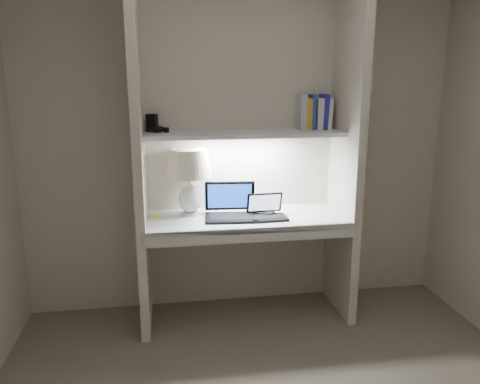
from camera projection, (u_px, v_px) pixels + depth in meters
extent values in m
cube|color=beige|center=(240.00, 145.00, 3.50)|extent=(3.20, 0.01, 2.50)
cube|color=beige|center=(139.00, 152.00, 3.12)|extent=(0.06, 0.55, 2.50)
cube|color=beige|center=(347.00, 148.00, 3.34)|extent=(0.06, 0.55, 2.50)
cube|color=white|center=(246.00, 219.00, 3.35)|extent=(1.40, 0.55, 0.04)
cube|color=silver|center=(253.00, 235.00, 3.11)|extent=(1.46, 0.03, 0.10)
cube|color=silver|center=(244.00, 134.00, 3.30)|extent=(1.40, 0.36, 0.03)
cube|color=white|center=(244.00, 137.00, 3.30)|extent=(0.60, 0.04, 0.02)
cylinder|color=white|center=(190.00, 213.00, 3.38)|extent=(0.12, 0.12, 0.02)
ellipsoid|color=white|center=(190.00, 199.00, 3.36)|extent=(0.16, 0.16, 0.21)
cylinder|color=white|center=(190.00, 182.00, 3.33)|extent=(0.03, 0.03, 0.09)
sphere|color=#FFD899|center=(189.00, 170.00, 3.31)|extent=(0.05, 0.05, 0.05)
cube|color=black|center=(231.00, 218.00, 3.28)|extent=(0.38, 0.28, 0.02)
cube|color=black|center=(231.00, 216.00, 3.28)|extent=(0.32, 0.20, 0.00)
cube|color=black|center=(230.00, 196.00, 3.40)|extent=(0.36, 0.10, 0.23)
cube|color=blue|center=(230.00, 196.00, 3.40)|extent=(0.32, 0.08, 0.18)
cube|color=black|center=(268.00, 218.00, 3.28)|extent=(0.27, 0.19, 0.02)
cube|color=black|center=(268.00, 217.00, 3.28)|extent=(0.22, 0.14, 0.00)
cube|color=black|center=(264.00, 203.00, 3.37)|extent=(0.26, 0.07, 0.15)
cube|color=silver|center=(265.00, 203.00, 3.36)|extent=(0.23, 0.05, 0.12)
cube|color=silver|center=(239.00, 200.00, 3.54)|extent=(0.11, 0.09, 0.13)
ellipsoid|color=black|center=(270.00, 214.00, 3.35)|extent=(0.11, 0.08, 0.04)
torus|color=black|center=(263.00, 212.00, 3.44)|extent=(0.14, 0.14, 0.01)
cube|color=yellow|center=(156.00, 217.00, 3.33)|extent=(0.09, 0.09, 0.00)
cube|color=white|center=(327.00, 114.00, 3.47)|extent=(0.04, 0.17, 0.23)
cube|color=#272596|center=(323.00, 112.00, 3.46)|extent=(0.05, 0.17, 0.26)
cube|color=silver|center=(317.00, 114.00, 3.46)|extent=(0.05, 0.17, 0.23)
cube|color=#244D9C|center=(311.00, 112.00, 3.45)|extent=(0.03, 0.17, 0.25)
cube|color=orange|center=(307.00, 114.00, 3.45)|extent=(0.04, 0.17, 0.23)
cube|color=#BBBBC0|center=(301.00, 112.00, 3.44)|extent=(0.05, 0.17, 0.25)
cube|color=black|center=(152.00, 123.00, 3.29)|extent=(0.09, 0.08, 0.12)
ellipsoid|color=black|center=(158.00, 129.00, 3.23)|extent=(0.13, 0.12, 0.05)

